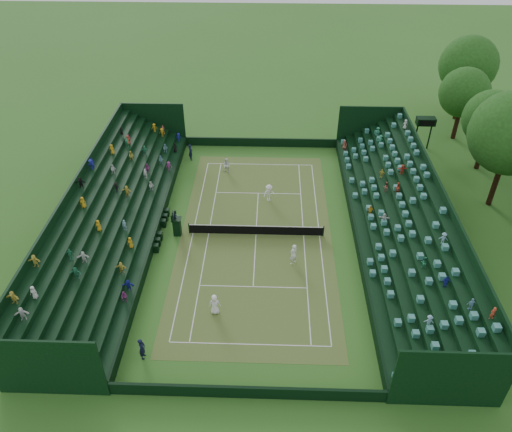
% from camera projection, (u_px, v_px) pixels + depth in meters
% --- Properties ---
extents(ground, '(160.00, 160.00, 0.00)m').
position_uv_depth(ground, '(256.00, 235.00, 43.16)').
color(ground, '#316720').
rests_on(ground, ground).
extents(court_surface, '(12.97, 26.77, 0.01)m').
position_uv_depth(court_surface, '(256.00, 234.00, 43.16)').
color(court_surface, '#377025').
rests_on(court_surface, ground).
extents(perimeter_wall_north, '(17.17, 0.20, 1.00)m').
position_uv_depth(perimeter_wall_north, '(261.00, 142.00, 55.62)').
color(perimeter_wall_north, black).
rests_on(perimeter_wall_north, ground).
extents(perimeter_wall_south, '(17.17, 0.20, 1.00)m').
position_uv_depth(perimeter_wall_south, '(247.00, 392.00, 30.10)').
color(perimeter_wall_south, black).
rests_on(perimeter_wall_south, ground).
extents(perimeter_wall_east, '(0.20, 31.77, 1.00)m').
position_uv_depth(perimeter_wall_east, '(355.00, 232.00, 42.63)').
color(perimeter_wall_east, black).
rests_on(perimeter_wall_east, ground).
extents(perimeter_wall_west, '(0.20, 31.77, 1.00)m').
position_uv_depth(perimeter_wall_west, '(158.00, 228.00, 43.09)').
color(perimeter_wall_west, black).
rests_on(perimeter_wall_west, ground).
extents(north_grandstand, '(6.60, 32.00, 4.90)m').
position_uv_depth(north_grandstand, '(406.00, 223.00, 41.90)').
color(north_grandstand, black).
rests_on(north_grandstand, ground).
extents(south_grandstand, '(6.60, 32.00, 4.90)m').
position_uv_depth(south_grandstand, '(108.00, 217.00, 42.58)').
color(south_grandstand, black).
rests_on(south_grandstand, ground).
extents(tennis_net, '(11.67, 0.10, 1.06)m').
position_uv_depth(tennis_net, '(256.00, 230.00, 42.85)').
color(tennis_net, black).
rests_on(tennis_net, ground).
extents(scoreboard_tower, '(2.00, 1.00, 3.70)m').
position_uv_depth(scoreboard_tower, '(426.00, 123.00, 53.66)').
color(scoreboard_tower, black).
rests_on(scoreboard_tower, ground).
extents(tree_row, '(9.52, 35.64, 11.03)m').
position_uv_depth(tree_row, '(511.00, 126.00, 45.56)').
color(tree_row, black).
rests_on(tree_row, ground).
extents(umpire_chair, '(0.80, 0.80, 2.52)m').
position_uv_depth(umpire_chair, '(177.00, 224.00, 42.55)').
color(umpire_chair, black).
rests_on(umpire_chair, ground).
extents(courtside_chairs, '(0.47, 5.44, 1.02)m').
position_uv_depth(courtside_chairs, '(161.00, 229.00, 43.15)').
color(courtside_chairs, black).
rests_on(courtside_chairs, ground).
extents(player_near_west, '(0.86, 0.60, 1.69)m').
position_uv_depth(player_near_west, '(215.00, 304.00, 35.42)').
color(player_near_west, white).
rests_on(player_near_west, ground).
extents(player_near_east, '(0.83, 0.80, 1.92)m').
position_uv_depth(player_near_east, '(293.00, 254.00, 39.61)').
color(player_near_east, white).
rests_on(player_near_east, ground).
extents(player_far_west, '(0.95, 0.86, 1.60)m').
position_uv_depth(player_far_west, '(227.00, 166.00, 50.95)').
color(player_far_west, white).
rests_on(player_far_west, ground).
extents(player_far_east, '(1.29, 1.08, 1.73)m').
position_uv_depth(player_far_east, '(269.00, 193.00, 46.83)').
color(player_far_east, white).
rests_on(player_far_east, ground).
extents(line_judge_north, '(0.63, 0.77, 1.81)m').
position_uv_depth(line_judge_north, '(191.00, 152.00, 53.01)').
color(line_judge_north, black).
rests_on(line_judge_north, ground).
extents(line_judge_south, '(0.41, 0.63, 1.71)m').
position_uv_depth(line_judge_south, '(142.00, 349.00, 32.28)').
color(line_judge_south, black).
rests_on(line_judge_south, ground).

